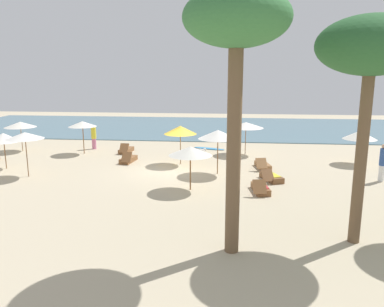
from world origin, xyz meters
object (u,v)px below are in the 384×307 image
(lounger_3, at_px, (263,165))
(palm_3, at_px, (371,50))
(umbrella_0, at_px, (246,125))
(umbrella_8, at_px, (218,134))
(umbrella_5, at_px, (360,135))
(palm_2, at_px, (237,28))
(lounger_0, at_px, (126,150))
(lounger_2, at_px, (260,188))
(umbrella_2, at_px, (180,130))
(umbrella_3, at_px, (25,136))
(person_0, at_px, (94,137))
(lounger_4, at_px, (128,159))
(umbrella_7, at_px, (83,124))
(lounger_5, at_px, (271,177))
(surfboard, at_px, (209,148))
(umbrella_4, at_px, (20,125))
(dog, at_px, (201,151))
(umbrella_1, at_px, (3,137))
(person_1, at_px, (382,162))
(umbrella_6, at_px, (190,151))

(lounger_3, bearing_deg, palm_3, -77.17)
(umbrella_0, xyz_separation_m, umbrella_8, (-1.63, -5.12, 0.18))
(umbrella_5, xyz_separation_m, palm_2, (-7.36, -11.98, 4.69))
(palm_2, height_order, palm_3, palm_2)
(lounger_0, relative_size, lounger_2, 0.99)
(umbrella_2, distance_m, umbrella_3, 8.22)
(umbrella_3, relative_size, lounger_2, 1.34)
(person_0, bearing_deg, lounger_4, -47.17)
(umbrella_7, relative_size, palm_3, 0.31)
(lounger_4, distance_m, lounger_5, 8.69)
(umbrella_0, distance_m, umbrella_8, 5.38)
(lounger_0, distance_m, lounger_5, 10.73)
(umbrella_5, bearing_deg, surfboard, 158.47)
(lounger_3, relative_size, surfboard, 0.76)
(umbrella_4, distance_m, umbrella_8, 14.25)
(umbrella_5, xyz_separation_m, lounger_3, (-5.63, -1.69, -1.54))
(lounger_2, bearing_deg, dog, 112.63)
(umbrella_7, height_order, lounger_2, umbrella_7)
(lounger_3, bearing_deg, lounger_5, -85.05)
(umbrella_2, bearing_deg, umbrella_3, -154.68)
(umbrella_3, bearing_deg, umbrella_1, 145.21)
(umbrella_2, relative_size, person_1, 1.21)
(lounger_4, distance_m, palm_3, 15.19)
(umbrella_2, height_order, umbrella_3, umbrella_3)
(umbrella_8, height_order, person_0, umbrella_8)
(umbrella_0, height_order, palm_3, palm_3)
(palm_3, bearing_deg, person_0, 134.47)
(umbrella_7, distance_m, person_1, 17.70)
(umbrella_0, bearing_deg, palm_3, -77.18)
(umbrella_2, distance_m, umbrella_5, 10.40)
(umbrella_4, height_order, person_1, umbrella_4)
(person_1, bearing_deg, lounger_2, -158.69)
(umbrella_3, height_order, dog, umbrella_3)
(umbrella_0, bearing_deg, umbrella_3, -149.48)
(lounger_2, bearing_deg, umbrella_7, 146.61)
(lounger_4, distance_m, person_0, 5.11)
(palm_3, height_order, surfboard, palm_3)
(lounger_0, height_order, person_1, person_1)
(lounger_5, bearing_deg, person_0, 149.06)
(umbrella_4, distance_m, dog, 12.29)
(palm_2, xyz_separation_m, palm_3, (3.83, 1.04, -0.53))
(person_1, bearing_deg, lounger_0, 159.04)
(lounger_2, relative_size, dog, 2.16)
(person_1, bearing_deg, umbrella_4, 166.14)
(umbrella_2, bearing_deg, umbrella_0, 39.14)
(umbrella_2, bearing_deg, lounger_2, -49.49)
(umbrella_4, distance_m, palm_2, 20.14)
(palm_2, bearing_deg, umbrella_6, 107.48)
(umbrella_3, xyz_separation_m, umbrella_4, (-3.81, 6.18, -0.31))
(umbrella_0, height_order, umbrella_1, umbrella_0)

